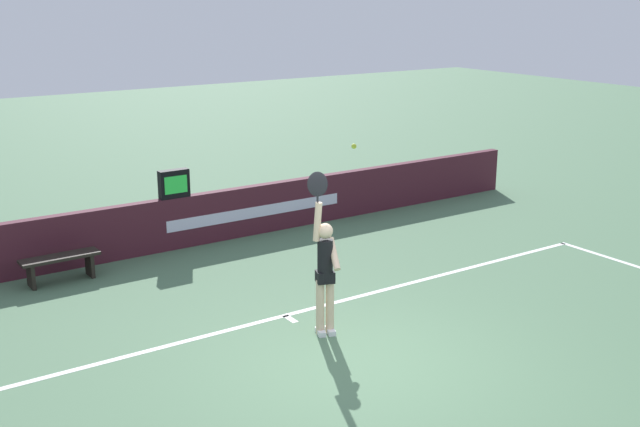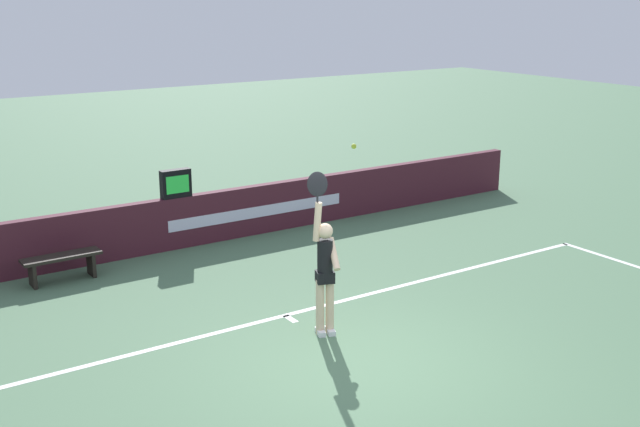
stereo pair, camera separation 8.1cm
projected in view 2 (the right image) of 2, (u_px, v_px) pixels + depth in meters
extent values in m
plane|color=#4E7352|center=(363.00, 365.00, 10.02)|extent=(60.00, 60.00, 0.00)
cube|color=white|center=(285.00, 315.00, 11.56)|extent=(12.36, 0.10, 0.00)
cube|color=white|center=(291.00, 319.00, 11.44)|extent=(0.10, 0.30, 0.00)
cube|color=#441A26|center=(178.00, 223.00, 14.51)|extent=(16.47, 0.19, 0.97)
cube|color=silver|center=(259.00, 212.00, 15.32)|extent=(3.79, 0.01, 0.22)
cube|color=black|center=(176.00, 183.00, 14.31)|extent=(0.56, 0.17, 0.52)
cube|color=#33E54C|center=(178.00, 184.00, 14.24)|extent=(0.44, 0.01, 0.32)
cylinder|color=beige|center=(330.00, 306.00, 10.87)|extent=(0.12, 0.12, 0.80)
cylinder|color=beige|center=(320.00, 307.00, 10.84)|extent=(0.12, 0.12, 0.80)
cube|color=white|center=(330.00, 331.00, 10.95)|extent=(0.17, 0.26, 0.07)
cube|color=white|center=(320.00, 332.00, 10.92)|extent=(0.17, 0.26, 0.07)
cylinder|color=black|center=(325.00, 260.00, 10.67)|extent=(0.21, 0.21, 0.56)
cube|color=black|center=(325.00, 277.00, 10.74)|extent=(0.29, 0.26, 0.16)
sphere|color=beige|center=(325.00, 231.00, 10.56)|extent=(0.21, 0.21, 0.21)
cylinder|color=beige|center=(317.00, 222.00, 10.50)|extent=(0.15, 0.13, 0.54)
cylinder|color=beige|center=(334.00, 254.00, 10.62)|extent=(0.22, 0.42, 0.40)
ellipsoid|color=black|center=(317.00, 184.00, 10.36)|extent=(0.31, 0.13, 0.37)
cylinder|color=black|center=(317.00, 198.00, 10.41)|extent=(0.03, 0.03, 0.18)
sphere|color=#C5DD34|center=(354.00, 146.00, 10.30)|extent=(0.07, 0.07, 0.07)
cube|color=black|center=(61.00, 257.00, 12.83)|extent=(1.27, 0.38, 0.05)
cube|color=black|center=(32.00, 275.00, 12.63)|extent=(0.07, 0.32, 0.42)
cube|color=black|center=(91.00, 263.00, 13.15)|extent=(0.07, 0.32, 0.42)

